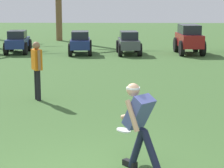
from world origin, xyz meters
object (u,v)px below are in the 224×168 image
object	(u,v)px
frisbee_thrower	(139,122)
parked_car_slot_d	(189,38)
parked_car_slot_c	(129,42)
frisbee_in_flight	(124,130)
teammate_near_sideline	(37,65)
parked_car_slot_a	(18,41)
parked_car_slot_b	(80,42)

from	to	relation	value
frisbee_thrower	parked_car_slot_d	size ratio (longest dim) A/B	0.58
frisbee_thrower	parked_car_slot_c	xyz separation A→B (m)	(0.05, 14.19, -0.22)
frisbee_in_flight	parked_car_slot_d	size ratio (longest dim) A/B	0.10
teammate_near_sideline	parked_car_slot_c	xyz separation A→B (m)	(2.56, 9.45, -0.38)
frisbee_thrower	teammate_near_sideline	xyz separation A→B (m)	(-2.52, 4.74, 0.15)
frisbee_in_flight	parked_car_slot_a	size ratio (longest dim) A/B	0.11
parked_car_slot_a	parked_car_slot_c	size ratio (longest dim) A/B	1.00
teammate_near_sideline	parked_car_slot_d	bearing A→B (deg)	60.53
parked_car_slot_b	parked_car_slot_c	world-z (taller)	same
frisbee_thrower	parked_car_slot_b	size ratio (longest dim) A/B	0.62
parked_car_slot_c	parked_car_slot_d	xyz separation A→B (m)	(2.89, 0.20, 0.18)
frisbee_in_flight	parked_car_slot_b	distance (m)	13.83
parked_car_slot_a	parked_car_slot_b	distance (m)	3.10
frisbee_in_flight	parked_car_slot_c	size ratio (longest dim) A/B	0.11
frisbee_in_flight	teammate_near_sideline	world-z (taller)	teammate_near_sideline
teammate_near_sideline	parked_car_slot_c	size ratio (longest dim) A/B	0.69
parked_car_slot_b	parked_car_slot_d	distance (m)	5.21
frisbee_thrower	parked_car_slot_c	world-z (taller)	frisbee_thrower
parked_car_slot_c	teammate_near_sideline	bearing A→B (deg)	-105.16
frisbee_in_flight	parked_car_slot_d	xyz separation A→B (m)	(3.18, 13.86, 0.25)
teammate_near_sideline	parked_car_slot_a	distance (m)	10.19
frisbee_thrower	teammate_near_sideline	world-z (taller)	teammate_near_sideline
frisbee_in_flight	parked_car_slot_a	bearing A→B (deg)	110.04
frisbee_in_flight	teammate_near_sideline	bearing A→B (deg)	118.39
frisbee_thrower	frisbee_in_flight	xyz separation A→B (m)	(-0.24, 0.53, -0.30)
teammate_near_sideline	parked_car_slot_b	world-z (taller)	teammate_near_sideline
teammate_near_sideline	parked_car_slot_a	bearing A→B (deg)	106.13
parked_car_slot_a	frisbee_in_flight	bearing A→B (deg)	-69.96
frisbee_thrower	parked_car_slot_c	distance (m)	14.19
parked_car_slot_a	parked_car_slot_c	xyz separation A→B (m)	(5.39, -0.33, 0.00)
teammate_near_sideline	parked_car_slot_b	distance (m)	9.48
frisbee_in_flight	parked_car_slot_c	distance (m)	13.66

